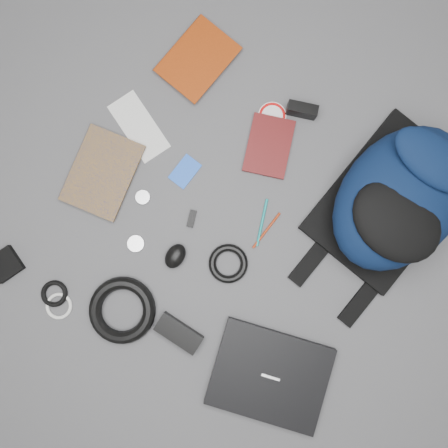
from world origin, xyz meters
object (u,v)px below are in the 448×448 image
Objects in this scene: compact_camera at (302,110)px; mouse at (175,256)px; comic_book at (75,162)px; pouch at (5,264)px; dvd_case at (269,146)px; backpack at (401,198)px; laptop at (270,376)px; power_brick at (179,333)px; textbook_red at (176,42)px.

compact_camera is 0.59m from mouse.
mouse reaches higher than comic_book.
comic_book is 2.99× the size of pouch.
pouch is (-0.46, -0.75, 0.00)m from dvd_case.
backpack reaches higher than mouse.
mouse is at bearing -126.32° from backpack.
compact_camera is at bearing 99.41° from laptop.
backpack reaches higher than pouch.
pouch is (-0.42, -0.31, -0.01)m from mouse.
backpack reaches higher than compact_camera.
laptop is at bearing 11.56° from pouch.
mouse is 0.52m from pouch.
comic_book is 0.38m from pouch.
power_brick is 1.67× the size of pouch.
mouse is at bearing 125.82° from power_brick.
pouch is at bearing -86.97° from textbook_red.
pouch is at bearing -131.38° from backpack.
comic_book is 3.21× the size of mouse.
backpack reaches higher than power_brick.
backpack reaches higher than comic_book.
compact_camera is at bearing 10.31° from textbook_red.
comic_book is 0.72m from compact_camera.
backpack is 2.22× the size of textbook_red.
laptop is 1.32× the size of comic_book.
compact_camera is (0.02, 0.14, 0.02)m from dvd_case.
laptop is 0.46m from mouse.
dvd_case is 0.88m from pouch.
backpack is 2.78× the size of dvd_case.
comic_book is (-0.86, 0.20, -0.01)m from laptop.
compact_camera is at bearing 80.11° from mouse.
power_brick is (0.14, -0.18, -0.00)m from mouse.
pouch is at bearing -146.27° from mouse.
power_brick is (0.07, -0.77, -0.01)m from compact_camera.
laptop is 1.06m from textbook_red.
comic_book is 0.61m from power_brick.
textbook_red is (-0.81, 0.69, -0.00)m from laptop.
compact_camera reaches higher than textbook_red.
mouse is (-0.45, -0.50, -0.09)m from backpack.
dvd_case is at bearing -166.16° from backpack.
dvd_case is at bearing 97.22° from power_brick.
power_brick is at bearing 171.85° from laptop.
mouse is 0.56× the size of power_brick.
compact_camera is 1.09× the size of pouch.
backpack reaches higher than laptop.
laptop reaches higher than dvd_case.
dvd_case is 2.33× the size of mouse.
compact_camera reaches higher than laptop.
compact_camera reaches higher than comic_book.
pouch is at bearing -143.17° from dvd_case.
laptop is 1.81× the size of dvd_case.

